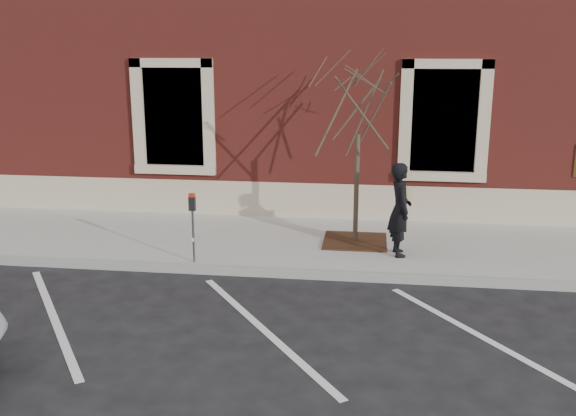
# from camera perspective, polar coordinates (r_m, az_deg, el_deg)

# --- Properties ---
(ground) EXTENTS (120.00, 120.00, 0.00)m
(ground) POSITION_cam_1_polar(r_m,az_deg,el_deg) (11.43, -0.40, -6.09)
(ground) COLOR #28282B
(ground) RESTS_ON ground
(sidewalk_near) EXTENTS (40.00, 3.50, 0.15)m
(sidewalk_near) POSITION_cam_1_polar(r_m,az_deg,el_deg) (13.05, 0.67, -3.13)
(sidewalk_near) COLOR beige
(sidewalk_near) RESTS_ON ground
(curb_near) EXTENTS (40.00, 0.12, 0.15)m
(curb_near) POSITION_cam_1_polar(r_m,az_deg,el_deg) (11.36, -0.43, -5.82)
(curb_near) COLOR #9E9E99
(curb_near) RESTS_ON ground
(parking_stripes) EXTENTS (28.00, 4.40, 0.01)m
(parking_stripes) POSITION_cam_1_polar(r_m,az_deg,el_deg) (9.43, -2.28, -10.68)
(parking_stripes) COLOR silver
(parking_stripes) RESTS_ON ground
(building_civic) EXTENTS (40.00, 8.62, 8.00)m
(building_civic) POSITION_cam_1_polar(r_m,az_deg,el_deg) (18.42, 3.02, 14.31)
(building_civic) COLOR maroon
(building_civic) RESTS_ON ground
(man) EXTENTS (0.53, 0.70, 1.75)m
(man) POSITION_cam_1_polar(r_m,az_deg,el_deg) (12.05, 9.93, -0.13)
(man) COLOR black
(man) RESTS_ON sidewalk_near
(parking_meter) EXTENTS (0.12, 0.09, 1.28)m
(parking_meter) POSITION_cam_1_polar(r_m,az_deg,el_deg) (11.57, -8.48, -0.61)
(parking_meter) COLOR #595B60
(parking_meter) RESTS_ON sidewalk_near
(tree_grate) EXTENTS (1.26, 1.26, 0.03)m
(tree_grate) POSITION_cam_1_polar(r_m,az_deg,el_deg) (12.94, 5.97, -2.95)
(tree_grate) COLOR #432615
(tree_grate) RESTS_ON sidewalk_near
(sapling) EXTENTS (2.36, 2.36, 3.93)m
(sapling) POSITION_cam_1_polar(r_m,az_deg,el_deg) (12.41, 6.30, 9.20)
(sapling) COLOR brown
(sapling) RESTS_ON sidewalk_near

